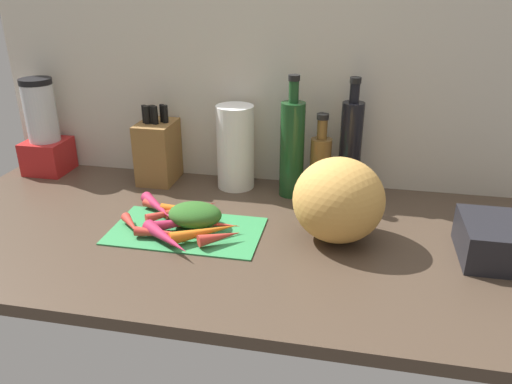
% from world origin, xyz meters
% --- Properties ---
extents(ground_plane, '(1.70, 0.80, 0.03)m').
position_xyz_m(ground_plane, '(0.00, 0.00, -0.01)').
color(ground_plane, '#47382B').
extents(wall_back, '(1.70, 0.03, 0.60)m').
position_xyz_m(wall_back, '(0.00, 0.39, 0.30)').
color(wall_back, beige).
rests_on(wall_back, ground_plane).
extents(cutting_board, '(0.39, 0.22, 0.01)m').
position_xyz_m(cutting_board, '(-0.12, -0.03, 0.00)').
color(cutting_board, '#338C4C').
rests_on(cutting_board, ground_plane).
extents(carrot_0, '(0.17, 0.13, 0.03)m').
position_xyz_m(carrot_0, '(-0.06, -0.06, 0.02)').
color(carrot_0, orange).
rests_on(carrot_0, cutting_board).
extents(carrot_1, '(0.18, 0.04, 0.03)m').
position_xyz_m(carrot_1, '(-0.07, -0.02, 0.02)').
color(carrot_1, red).
rests_on(carrot_1, cutting_board).
extents(carrot_2, '(0.13, 0.12, 0.02)m').
position_xyz_m(carrot_2, '(-0.18, 0.03, 0.02)').
color(carrot_2, red).
rests_on(carrot_2, cutting_board).
extents(carrot_3, '(0.09, 0.10, 0.03)m').
position_xyz_m(carrot_3, '(-0.26, -0.06, 0.02)').
color(carrot_3, red).
rests_on(carrot_3, cutting_board).
extents(carrot_4, '(0.11, 0.05, 0.02)m').
position_xyz_m(carrot_4, '(-0.15, -0.03, 0.02)').
color(carrot_4, red).
rests_on(carrot_4, cutting_board).
extents(carrot_5, '(0.13, 0.12, 0.03)m').
position_xyz_m(carrot_5, '(-0.14, 0.07, 0.02)').
color(carrot_5, red).
rests_on(carrot_5, cutting_board).
extents(carrot_6, '(0.16, 0.13, 0.04)m').
position_xyz_m(carrot_6, '(-0.14, -0.12, 0.03)').
color(carrot_6, '#B2264C').
rests_on(carrot_6, cutting_board).
extents(carrot_7, '(0.16, 0.11, 0.03)m').
position_xyz_m(carrot_7, '(-0.13, -0.02, 0.02)').
color(carrot_7, '#B2264C').
rests_on(carrot_7, cutting_board).
extents(carrot_8, '(0.18, 0.03, 0.02)m').
position_xyz_m(carrot_8, '(-0.15, -0.08, 0.02)').
color(carrot_8, red).
rests_on(carrot_8, cutting_board).
extents(carrot_9, '(0.11, 0.09, 0.03)m').
position_xyz_m(carrot_9, '(-0.02, -0.08, 0.02)').
color(carrot_9, red).
rests_on(carrot_9, cutting_board).
extents(carrot_10, '(0.16, 0.04, 0.03)m').
position_xyz_m(carrot_10, '(-0.14, 0.05, 0.02)').
color(carrot_10, orange).
rests_on(carrot_10, cutting_board).
extents(carrot_11, '(0.15, 0.15, 0.03)m').
position_xyz_m(carrot_11, '(-0.23, 0.05, 0.02)').
color(carrot_11, '#B2264C').
rests_on(carrot_11, cutting_board).
extents(carrot_12, '(0.14, 0.08, 0.02)m').
position_xyz_m(carrot_12, '(-0.22, 0.05, 0.02)').
color(carrot_12, red).
rests_on(carrot_12, cutting_board).
extents(carrot_greens_pile, '(0.14, 0.11, 0.06)m').
position_xyz_m(carrot_greens_pile, '(-0.11, -0.00, 0.04)').
color(carrot_greens_pile, '#2D6023').
rests_on(carrot_greens_pile, cutting_board).
extents(winter_squash, '(0.23, 0.22, 0.21)m').
position_xyz_m(winter_squash, '(0.26, 0.01, 0.11)').
color(winter_squash, gold).
rests_on(winter_squash, ground_plane).
extents(knife_block, '(0.11, 0.14, 0.25)m').
position_xyz_m(knife_block, '(-0.32, 0.30, 0.10)').
color(knife_block, olive).
rests_on(knife_block, ground_plane).
extents(blender_appliance, '(0.13, 0.13, 0.31)m').
position_xyz_m(blender_appliance, '(-0.72, 0.30, 0.14)').
color(blender_appliance, red).
rests_on(blender_appliance, ground_plane).
extents(paper_towel_roll, '(0.11, 0.11, 0.26)m').
position_xyz_m(paper_towel_roll, '(-0.07, 0.30, 0.13)').
color(paper_towel_roll, white).
rests_on(paper_towel_roll, ground_plane).
extents(bottle_0, '(0.07, 0.07, 0.36)m').
position_xyz_m(bottle_0, '(0.11, 0.27, 0.15)').
color(bottle_0, '#19421E').
rests_on(bottle_0, ground_plane).
extents(bottle_1, '(0.06, 0.06, 0.25)m').
position_xyz_m(bottle_1, '(0.19, 0.27, 0.10)').
color(bottle_1, brown).
rests_on(bottle_1, ground_plane).
extents(bottle_2, '(0.06, 0.06, 0.35)m').
position_xyz_m(bottle_2, '(0.28, 0.30, 0.15)').
color(bottle_2, black).
rests_on(bottle_2, ground_plane).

